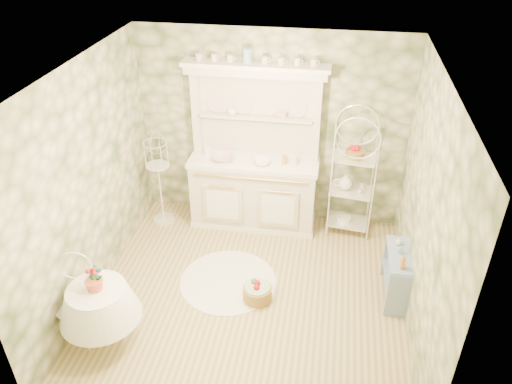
% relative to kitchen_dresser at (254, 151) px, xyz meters
% --- Properties ---
extents(floor, '(3.60, 3.60, 0.00)m').
position_rel_kitchen_dresser_xyz_m(floor, '(0.20, -1.52, -1.15)').
color(floor, tan).
rests_on(floor, ground).
extents(ceiling, '(3.60, 3.60, 0.00)m').
position_rel_kitchen_dresser_xyz_m(ceiling, '(0.20, -1.52, 1.56)').
color(ceiling, white).
rests_on(ceiling, floor).
extents(wall_left, '(3.60, 3.60, 0.00)m').
position_rel_kitchen_dresser_xyz_m(wall_left, '(-1.60, -1.52, 0.21)').
color(wall_left, beige).
rests_on(wall_left, floor).
extents(wall_right, '(3.60, 3.60, 0.00)m').
position_rel_kitchen_dresser_xyz_m(wall_right, '(2.00, -1.52, 0.21)').
color(wall_right, beige).
rests_on(wall_right, floor).
extents(wall_back, '(3.60, 3.60, 0.00)m').
position_rel_kitchen_dresser_xyz_m(wall_back, '(0.20, 0.28, 0.21)').
color(wall_back, beige).
rests_on(wall_back, floor).
extents(wall_front, '(3.60, 3.60, 0.00)m').
position_rel_kitchen_dresser_xyz_m(wall_front, '(0.20, -3.32, 0.21)').
color(wall_front, beige).
rests_on(wall_front, floor).
extents(kitchen_dresser, '(1.87, 0.61, 2.29)m').
position_rel_kitchen_dresser_xyz_m(kitchen_dresser, '(0.00, 0.00, 0.00)').
color(kitchen_dresser, silver).
rests_on(kitchen_dresser, floor).
extents(bakers_rack, '(0.63, 0.48, 1.87)m').
position_rel_kitchen_dresser_xyz_m(bakers_rack, '(1.33, 0.02, -0.21)').
color(bakers_rack, white).
rests_on(bakers_rack, floor).
extents(side_shelf, '(0.34, 0.70, 0.58)m').
position_rel_kitchen_dresser_xyz_m(side_shelf, '(1.88, -1.22, -0.86)').
color(side_shelf, '#7B94B8').
rests_on(side_shelf, floor).
extents(round_table, '(0.77, 0.77, 0.71)m').
position_rel_kitchen_dresser_xyz_m(round_table, '(-1.20, -2.42, -0.79)').
color(round_table, white).
rests_on(round_table, floor).
extents(cafe_chair, '(0.48, 0.48, 0.88)m').
position_rel_kitchen_dresser_xyz_m(cafe_chair, '(-1.48, -2.43, -0.71)').
color(cafe_chair, white).
rests_on(cafe_chair, floor).
extents(birdcage_stand, '(0.40, 0.40, 1.50)m').
position_rel_kitchen_dresser_xyz_m(birdcage_stand, '(-1.30, -0.18, -0.39)').
color(birdcage_stand, white).
rests_on(birdcage_stand, floor).
extents(floor_basket, '(0.42, 0.42, 0.22)m').
position_rel_kitchen_dresser_xyz_m(floor_basket, '(0.30, -1.56, -1.03)').
color(floor_basket, olive).
rests_on(floor_basket, floor).
extents(lace_rug, '(1.42, 1.42, 0.01)m').
position_rel_kitchen_dresser_xyz_m(lace_rug, '(-0.10, -1.31, -1.14)').
color(lace_rug, white).
rests_on(lace_rug, floor).
extents(bowl_floral, '(0.35, 0.35, 0.07)m').
position_rel_kitchen_dresser_xyz_m(bowl_floral, '(-0.40, -0.06, -0.13)').
color(bowl_floral, white).
rests_on(bowl_floral, kitchen_dresser).
extents(bowl_white, '(0.28, 0.28, 0.07)m').
position_rel_kitchen_dresser_xyz_m(bowl_white, '(0.13, -0.09, -0.13)').
color(bowl_white, white).
rests_on(bowl_white, kitchen_dresser).
extents(cup_left, '(0.15, 0.15, 0.10)m').
position_rel_kitchen_dresser_xyz_m(cup_left, '(-0.31, 0.14, 0.47)').
color(cup_left, white).
rests_on(cup_left, kitchen_dresser).
extents(cup_right, '(0.13, 0.13, 0.09)m').
position_rel_kitchen_dresser_xyz_m(cup_right, '(0.37, 0.16, 0.47)').
color(cup_right, white).
rests_on(cup_right, kitchen_dresser).
extents(potted_geranium, '(0.17, 0.14, 0.28)m').
position_rel_kitchen_dresser_xyz_m(potted_geranium, '(-1.18, -2.41, -0.30)').
color(potted_geranium, '#3F7238').
rests_on(potted_geranium, round_table).
extents(bottle_amber, '(0.09, 0.09, 0.18)m').
position_rel_kitchen_dresser_xyz_m(bottle_amber, '(1.88, -1.46, -0.46)').
color(bottle_amber, '#AB7933').
rests_on(bottle_amber, side_shelf).
extents(bottle_blue, '(0.05, 0.05, 0.10)m').
position_rel_kitchen_dresser_xyz_m(bottle_blue, '(1.88, -1.20, -0.49)').
color(bottle_blue, '#80A5C1').
rests_on(bottle_blue, side_shelf).
extents(bottle_glass, '(0.09, 0.09, 0.09)m').
position_rel_kitchen_dresser_xyz_m(bottle_glass, '(1.88, -1.04, -0.50)').
color(bottle_glass, silver).
rests_on(bottle_glass, side_shelf).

